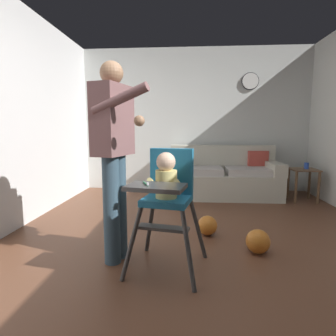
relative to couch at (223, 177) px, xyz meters
name	(u,v)px	position (x,y,z in m)	size (l,w,h in m)	color
ground	(200,268)	(-0.49, -2.50, -0.38)	(5.74, 7.57, 0.10)	brown
wall_far	(195,120)	(-0.49, 0.52, 0.98)	(4.94, 0.06, 2.61)	silver
couch	(223,177)	(0.00, 0.00, 0.00)	(1.84, 0.86, 0.86)	beige
high_chair	(167,187)	(-0.77, -2.62, 0.35)	(0.71, 0.80, 0.99)	#373636
adult_standing	(114,151)	(-1.22, -2.50, 0.63)	(0.50, 0.58, 1.69)	#334B5B
toy_ball	(207,225)	(-0.39, -1.86, -0.23)	(0.21, 0.21, 0.21)	orange
toy_ball_second	(258,241)	(0.05, -2.27, -0.22)	(0.22, 0.22, 0.22)	orange
side_table	(303,178)	(1.23, -0.27, 0.05)	(0.40, 0.40, 0.52)	brown
sippy_cup	(306,166)	(1.26, -0.27, 0.24)	(0.07, 0.07, 0.10)	#284CB7
wall_clock	(250,81)	(0.49, 0.48, 1.67)	(0.31, 0.04, 0.31)	white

